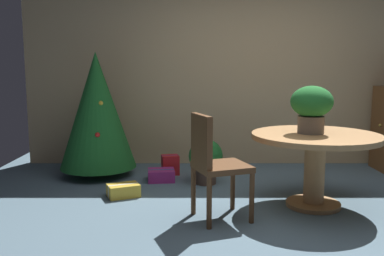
# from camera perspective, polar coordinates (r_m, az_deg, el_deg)

# --- Properties ---
(ground_plane) EXTENTS (6.60, 6.60, 0.00)m
(ground_plane) POSITION_cam_1_polar(r_m,az_deg,el_deg) (3.85, 11.92, -11.93)
(ground_plane) COLOR slate
(back_wall_panel) EXTENTS (6.00, 0.10, 2.60)m
(back_wall_panel) POSITION_cam_1_polar(r_m,az_deg,el_deg) (5.79, 7.87, 8.01)
(back_wall_panel) COLOR tan
(back_wall_panel) RESTS_ON ground_plane
(round_dining_table) EXTENTS (1.19, 1.19, 0.70)m
(round_dining_table) POSITION_cam_1_polar(r_m,az_deg,el_deg) (4.12, 16.49, -3.01)
(round_dining_table) COLOR #B27F4C
(round_dining_table) RESTS_ON ground_plane
(flower_vase) EXTENTS (0.39, 0.39, 0.45)m
(flower_vase) POSITION_cam_1_polar(r_m,az_deg,el_deg) (4.08, 16.04, 2.93)
(flower_vase) COLOR #665B51
(flower_vase) RESTS_ON round_dining_table
(wooden_chair_left_near) EXTENTS (0.55, 0.54, 0.92)m
(wooden_chair_left_near) POSITION_cam_1_polar(r_m,az_deg,el_deg) (3.62, 3.14, -4.50)
(wooden_chair_left_near) COLOR brown
(wooden_chair_left_near) RESTS_ON ground_plane
(holiday_tree) EXTENTS (0.91, 0.91, 1.50)m
(holiday_tree) POSITION_cam_1_polar(r_m,az_deg,el_deg) (5.19, -12.54, 2.35)
(holiday_tree) COLOR brown
(holiday_tree) RESTS_ON ground_plane
(gift_box_purple) EXTENTS (0.33, 0.29, 0.14)m
(gift_box_purple) POSITION_cam_1_polar(r_m,az_deg,el_deg) (4.96, -4.01, -6.37)
(gift_box_purple) COLOR #9E287A
(gift_box_purple) RESTS_ON ground_plane
(gift_box_red) EXTENTS (0.24, 0.21, 0.24)m
(gift_box_red) POSITION_cam_1_polar(r_m,az_deg,el_deg) (5.23, -2.79, -4.99)
(gift_box_red) COLOR red
(gift_box_red) RESTS_ON ground_plane
(gift_box_gold) EXTENTS (0.37, 0.32, 0.13)m
(gift_box_gold) POSITION_cam_1_polar(r_m,az_deg,el_deg) (4.42, -9.08, -8.32)
(gift_box_gold) COLOR gold
(gift_box_gold) RESTS_ON ground_plane
(potted_plant) EXTENTS (0.39, 0.39, 0.51)m
(potted_plant) POSITION_cam_1_polar(r_m,az_deg,el_deg) (4.79, 2.04, -4.20)
(potted_plant) COLOR #4C382D
(potted_plant) RESTS_ON ground_plane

